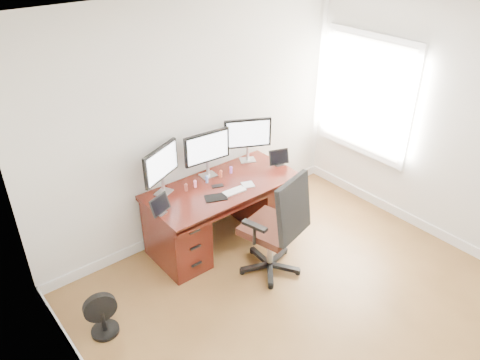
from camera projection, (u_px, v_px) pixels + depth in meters
ground at (344, 334)px, 4.27m from camera, size 4.50×4.50×0.00m
back_wall at (197, 121)px, 5.09m from camera, size 4.00×0.10×2.70m
right_wall at (479, 137)px, 4.74m from camera, size 0.10×4.50×2.70m
desk at (222, 210)px, 5.29m from camera, size 1.70×0.80×0.75m
office_chair at (275, 241)px, 4.82m from camera, size 0.76×0.76×1.17m
floor_fan at (102, 315)px, 4.18m from camera, size 0.30×0.26×0.44m
monitor_left at (161, 165)px, 4.79m from camera, size 0.51×0.26×0.53m
monitor_center at (207, 149)px, 5.10m from camera, size 0.55×0.15×0.53m
monitor_right at (248, 135)px, 5.42m from camera, size 0.50×0.29×0.53m
tablet_left at (161, 206)px, 4.58m from camera, size 0.25×0.14×0.19m
tablet_right at (279, 158)px, 5.45m from camera, size 0.25×0.14×0.19m
keyboard at (234, 191)px, 4.97m from camera, size 0.26×0.12×0.01m
trackpad at (248, 185)px, 5.09m from camera, size 0.16×0.16×0.01m
drawing_tablet at (216, 198)px, 4.86m from camera, size 0.27×0.22×0.01m
phone at (218, 186)px, 5.07m from camera, size 0.14×0.10×0.01m
figurine_brown at (186, 187)px, 4.96m from camera, size 0.04×0.04×0.09m
figurine_pink at (195, 183)px, 5.03m from camera, size 0.04×0.04×0.09m
figurine_blue at (207, 179)px, 5.11m from camera, size 0.04×0.04×0.09m
figurine_orange at (221, 173)px, 5.22m from camera, size 0.04×0.04×0.09m
figurine_purple at (231, 169)px, 5.29m from camera, size 0.04×0.04×0.09m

